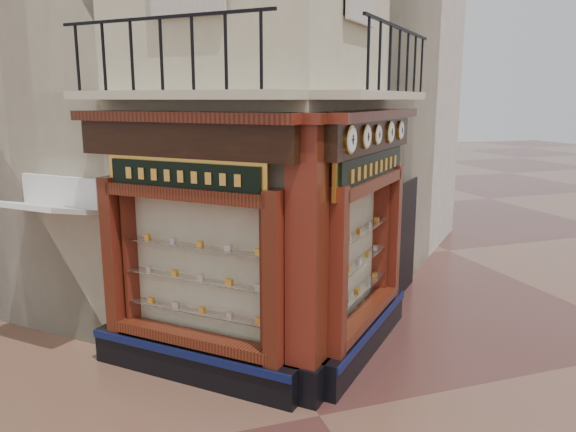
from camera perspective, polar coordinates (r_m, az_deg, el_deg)
name	(u,v)px	position (r m, az deg, el deg)	size (l,w,h in m)	color
ground	(319,416)	(7.96, 3.20, -19.60)	(80.00, 80.00, 0.00)	#452420
main_building	(214,10)	(12.84, -7.56, 20.03)	(8.00, 8.00, 12.00)	beige
neighbour_left	(92,42)	(14.97, -19.25, 16.38)	(8.00, 8.00, 11.00)	beige
neighbour_right	(286,48)	(15.81, -0.20, 16.74)	(8.00, 8.00, 11.00)	beige
shopfront_left	(190,252)	(8.23, -9.97, -3.67)	(2.86, 2.86, 3.98)	black
shopfront_right	(365,237)	(9.07, 7.84, -2.13)	(2.86, 2.86, 3.98)	black
corner_pilaster	(307,266)	(7.59, 1.94, -5.06)	(0.85, 0.85, 3.98)	black
balcony	(283,94)	(8.19, -0.47, 12.30)	(5.94, 2.97, 1.03)	beige
clock_a	(351,140)	(7.52, 6.37, 7.71)	(0.31, 0.31, 0.38)	#B0963A
clock_b	(366,137)	(8.13, 7.94, 7.98)	(0.28, 0.28, 0.34)	#B0963A
clock_c	(377,135)	(8.65, 9.07, 8.17)	(0.25, 0.25, 0.31)	#B0963A
clock_d	(390,132)	(9.30, 10.33, 8.38)	(0.29, 0.29, 0.36)	#B0963A
clock_e	(400,130)	(9.91, 11.33, 8.54)	(0.26, 0.26, 0.32)	#B0963A
awning	(52,351)	(10.47, -22.83, -12.49)	(1.68, 1.01, 0.08)	silver
signboard_left	(183,176)	(7.94, -10.59, 4.03)	(1.92, 1.92, 0.51)	gold
signboard_right	(372,168)	(8.85, 8.52, 4.89)	(2.27, 2.27, 0.61)	gold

